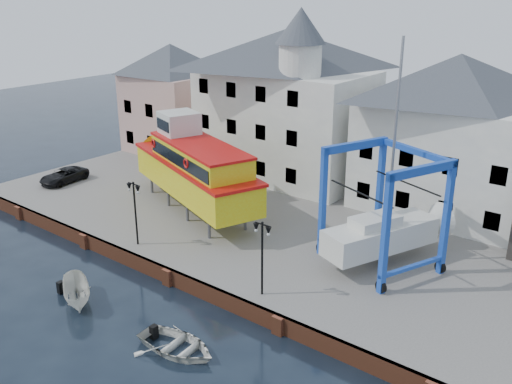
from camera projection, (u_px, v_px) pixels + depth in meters
The scene contains 13 objects.
ground at pixel (169, 285), 33.37m from camera, with size 140.00×140.00×0.00m, color black.
hardstanding at pixel (279, 219), 41.30m from camera, with size 44.00×22.00×1.00m, color #615E5C.
quay_wall at pixel (169, 276), 33.28m from camera, with size 44.00×0.47×1.00m.
building_pink at pixel (173, 98), 55.00m from camera, with size 8.00×7.00×10.30m.
building_white_main at pixel (286, 102), 47.22m from camera, with size 14.00×8.30×14.00m.
building_white_right at pixel (452, 135), 39.84m from camera, with size 12.00×8.00×11.20m.
lamp_post_left at pixel (134, 197), 35.15m from camera, with size 1.12×0.32×4.20m.
lamp_post_right at pixel (262, 240), 29.32m from camera, with size 1.12×0.32×4.20m.
tour_boat at pixel (189, 165), 41.25m from camera, with size 16.02×9.01×6.84m.
travel_lift at pixel (391, 226), 33.44m from camera, with size 7.39×8.84×13.04m.
van at pixel (64, 176), 47.30m from camera, with size 1.92×4.17×1.16m, color black.
motorboat_a at pixel (78, 303), 31.49m from camera, with size 1.42×3.77×1.46m, color silver.
motorboat_b at pixel (177, 351), 27.36m from camera, with size 3.01×4.21×0.87m, color silver.
Camera 1 is at (22.31, -19.92, 16.59)m, focal length 40.00 mm.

